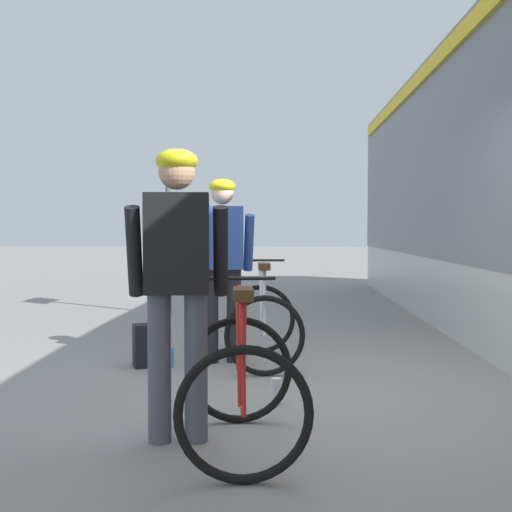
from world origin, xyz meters
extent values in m
plane|color=gray|center=(0.00, 0.00, 0.00)|extent=(80.00, 80.00, 0.00)
cylinder|color=#4C515B|center=(-0.98, -1.25, 0.45)|extent=(0.14, 0.14, 0.90)
cylinder|color=#4C515B|center=(-0.76, -1.23, 0.45)|extent=(0.14, 0.14, 0.90)
cube|color=black|center=(-0.87, -1.24, 1.20)|extent=(0.40, 0.27, 0.60)
cylinder|color=black|center=(-1.14, -1.22, 1.15)|extent=(0.11, 0.27, 0.56)
cylinder|color=black|center=(-0.62, -1.18, 1.15)|extent=(0.11, 0.27, 0.56)
sphere|color=tan|center=(-0.87, -1.24, 1.63)|extent=(0.22, 0.22, 0.22)
ellipsoid|color=yellow|center=(-0.87, -1.24, 1.69)|extent=(0.28, 0.30, 0.14)
cylinder|color=#232328|center=(-0.91, 1.04, 0.45)|extent=(0.14, 0.14, 0.90)
cylinder|color=#232328|center=(-0.69, 1.08, 0.45)|extent=(0.14, 0.14, 0.90)
cube|color=#2D4C9E|center=(-0.80, 1.06, 1.20)|extent=(0.41, 0.30, 0.60)
cylinder|color=#2D4C9E|center=(-1.07, 1.06, 1.15)|extent=(0.13, 0.27, 0.56)
cylinder|color=#2D4C9E|center=(-0.55, 1.14, 1.15)|extent=(0.13, 0.27, 0.56)
sphere|color=beige|center=(-0.80, 1.06, 1.63)|extent=(0.22, 0.22, 0.22)
ellipsoid|color=yellow|center=(-0.80, 1.06, 1.69)|extent=(0.30, 0.31, 0.14)
torus|color=black|center=(-0.53, -0.86, 0.36)|extent=(0.71, 0.11, 0.71)
torus|color=black|center=(-0.44, -1.88, 0.36)|extent=(0.71, 0.11, 0.71)
cylinder|color=red|center=(-0.50, -1.22, 0.60)|extent=(0.10, 0.65, 0.63)
cylinder|color=red|center=(-0.49, -1.33, 0.91)|extent=(0.11, 0.85, 0.04)
cylinder|color=red|center=(-0.46, -1.64, 0.60)|extent=(0.06, 0.28, 0.62)
cylinder|color=red|center=(-0.46, -1.70, 0.33)|extent=(0.06, 0.36, 0.08)
cylinder|color=red|center=(-0.45, -1.82, 0.63)|extent=(0.04, 0.14, 0.56)
cylinder|color=red|center=(-0.53, -0.88, 0.63)|extent=(0.04, 0.08, 0.55)
cylinder|color=black|center=(-0.52, -0.91, 0.97)|extent=(0.48, 0.07, 0.02)
cube|color=#4C2D19|center=(-0.45, -1.79, 0.96)|extent=(0.12, 0.25, 0.06)
torus|color=black|center=(-0.45, 1.51, 0.36)|extent=(0.71, 0.09, 0.71)
torus|color=black|center=(-0.39, 0.49, 0.36)|extent=(0.71, 0.09, 0.71)
cylinder|color=white|center=(-0.43, 1.15, 0.60)|extent=(0.08, 0.65, 0.63)
cylinder|color=white|center=(-0.42, 1.04, 0.91)|extent=(0.09, 0.85, 0.04)
cylinder|color=white|center=(-0.40, 0.73, 0.60)|extent=(0.06, 0.28, 0.62)
cylinder|color=white|center=(-0.40, 0.67, 0.33)|extent=(0.05, 0.36, 0.08)
cylinder|color=white|center=(-0.39, 0.55, 0.63)|extent=(0.03, 0.14, 0.56)
cylinder|color=white|center=(-0.45, 1.49, 0.63)|extent=(0.04, 0.08, 0.55)
cylinder|color=black|center=(-0.44, 1.46, 0.97)|extent=(0.48, 0.05, 0.02)
cube|color=#4C2D19|center=(-0.39, 0.58, 0.96)|extent=(0.11, 0.25, 0.06)
cube|color=black|center=(-1.47, 0.84, 0.20)|extent=(0.33, 0.27, 0.40)
cylinder|color=silver|center=(-0.28, -0.39, 0.10)|extent=(0.07, 0.07, 0.19)
cylinder|color=#338CCC|center=(-1.28, 0.83, 0.09)|extent=(0.08, 0.08, 0.18)
cylinder|color=#595B60|center=(-1.92, 4.53, 1.20)|extent=(0.08, 0.08, 2.40)
cube|color=#193F99|center=(-1.92, 4.53, 2.15)|extent=(0.04, 0.70, 0.44)
camera|label=1|loc=(-0.27, -5.05, 1.29)|focal=44.98mm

